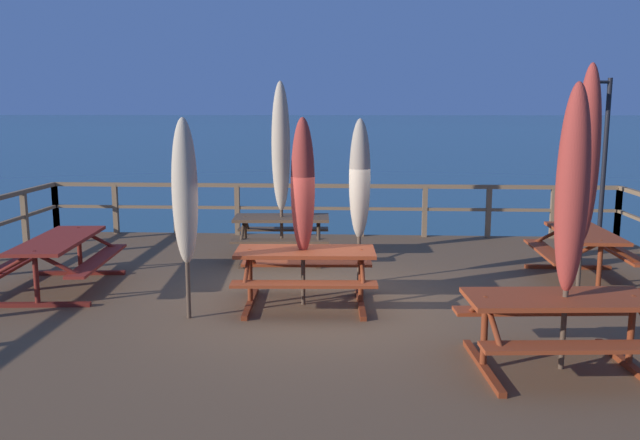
% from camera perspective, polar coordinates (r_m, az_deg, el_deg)
% --- Properties ---
extents(ground_plane, '(600.00, 600.00, 0.00)m').
position_cam_1_polar(ground_plane, '(9.51, -0.24, -11.18)').
color(ground_plane, '#2D5B6B').
extents(wooden_deck, '(12.01, 9.54, 0.75)m').
position_cam_1_polar(wooden_deck, '(9.39, -0.24, -9.04)').
color(wooden_deck, brown).
rests_on(wooden_deck, ground).
extents(railing_waterside_far, '(11.81, 0.10, 1.09)m').
position_cam_1_polar(railing_waterside_far, '(13.64, 0.90, 1.61)').
color(railing_waterside_far, brown).
rests_on(railing_waterside_far, wooden_deck).
extents(picnic_table_mid_right, '(1.97, 1.54, 0.78)m').
position_cam_1_polar(picnic_table_mid_right, '(7.15, 20.00, -7.86)').
color(picnic_table_mid_right, '#993819').
rests_on(picnic_table_mid_right, wooden_deck).
extents(picnic_table_mid_left, '(1.56, 2.19, 0.78)m').
position_cam_1_polar(picnic_table_mid_left, '(10.34, -21.68, -2.60)').
color(picnic_table_mid_left, maroon).
rests_on(picnic_table_mid_left, wooden_deck).
extents(picnic_table_front_right, '(1.73, 1.49, 0.78)m').
position_cam_1_polar(picnic_table_front_right, '(11.54, -3.35, -0.76)').
color(picnic_table_front_right, brown).
rests_on(picnic_table_front_right, wooden_deck).
extents(picnic_table_mid_centre, '(1.41, 1.79, 0.78)m').
position_cam_1_polar(picnic_table_mid_centre, '(10.94, 21.91, -2.01)').
color(picnic_table_mid_centre, '#993819').
rests_on(picnic_table_mid_centre, wooden_deck).
extents(picnic_table_back_left, '(1.92, 1.48, 0.78)m').
position_cam_1_polar(picnic_table_back_left, '(8.86, -1.27, -3.92)').
color(picnic_table_back_left, '#993819').
rests_on(picnic_table_back_left, wooden_deck).
extents(patio_umbrella_tall_mid_right, '(0.32, 0.32, 2.89)m').
position_cam_1_polar(patio_umbrella_tall_mid_right, '(6.90, 21.03, 2.38)').
color(patio_umbrella_tall_mid_right, '#4C3828').
rests_on(patio_umbrella_tall_mid_right, wooden_deck).
extents(patio_umbrella_short_back, '(0.32, 0.32, 2.54)m').
position_cam_1_polar(patio_umbrella_short_back, '(8.28, -11.64, 2.35)').
color(patio_umbrella_short_back, '#4C3828').
rests_on(patio_umbrella_short_back, wooden_deck).
extents(patio_umbrella_tall_back_right, '(0.32, 0.32, 3.09)m').
position_cam_1_polar(patio_umbrella_tall_back_right, '(11.37, -3.42, 6.28)').
color(patio_umbrella_tall_back_right, '#4C3828').
rests_on(patio_umbrella_tall_back_right, wooden_deck).
extents(patio_umbrella_short_mid, '(0.32, 0.32, 3.20)m').
position_cam_1_polar(patio_umbrella_short_mid, '(9.09, 22.12, 5.17)').
color(patio_umbrella_short_mid, '#4C3828').
rests_on(patio_umbrella_short_mid, wooden_deck).
extents(patio_umbrella_tall_front, '(0.32, 0.32, 2.53)m').
position_cam_1_polar(patio_umbrella_tall_front, '(8.70, -1.50, 2.86)').
color(patio_umbrella_tall_front, '#4C3828').
rests_on(patio_umbrella_tall_front, wooden_deck).
extents(patio_umbrella_short_front, '(0.32, 0.32, 2.50)m').
position_cam_1_polar(patio_umbrella_short_front, '(9.82, 3.46, 3.50)').
color(patio_umbrella_short_front, '#4C3828').
rests_on(patio_umbrella_short_front, wooden_deck).
extents(lamp_post_hooked, '(0.66, 0.34, 3.20)m').
position_cam_1_polar(lamp_post_hooked, '(13.68, 22.93, 6.72)').
color(lamp_post_hooked, black).
rests_on(lamp_post_hooked, wooden_deck).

